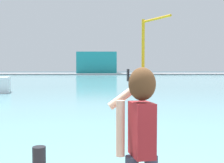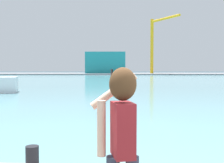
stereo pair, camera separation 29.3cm
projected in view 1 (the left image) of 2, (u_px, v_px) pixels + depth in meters
name	position (u px, v px, depth m)	size (l,w,h in m)	color
ground_plane	(118.00, 80.00, 53.16)	(220.00, 220.00, 0.00)	#334751
harbor_water	(118.00, 79.00, 55.16)	(140.00, 100.00, 0.02)	#6BA8B2
far_shore_dock	(116.00, 74.00, 95.10)	(140.00, 20.00, 0.37)	gray
person_photographer	(141.00, 133.00, 2.97)	(0.53, 0.54, 1.74)	#2D3342
harbor_bollard	(40.00, 157.00, 4.97)	(0.23, 0.23, 0.37)	black
warehouse_left	(98.00, 63.00, 96.28)	(12.77, 11.59, 6.87)	teal
port_crane	(147.00, 39.00, 89.57)	(7.11, 12.34, 17.04)	yellow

